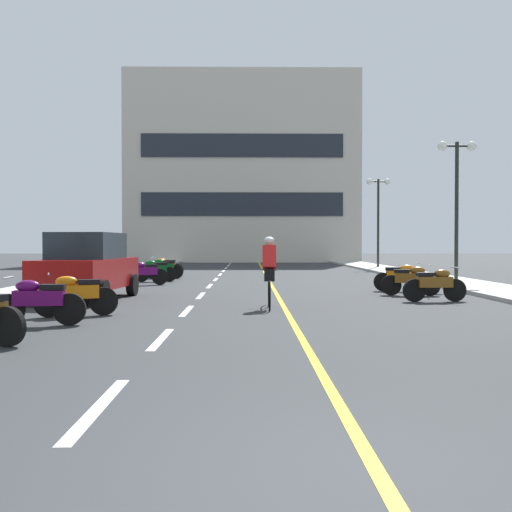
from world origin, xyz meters
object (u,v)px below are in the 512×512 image
Objects in this scene: motorcycle_5 at (435,284)px; motorcycle_7 at (401,277)px; street_lamp_mid at (457,179)px; motorcycle_4 at (76,294)px; motorcycle_3 at (38,300)px; motorcycle_8 at (144,272)px; motorcycle_11 at (165,266)px; motorcycle_6 at (411,280)px; street_lamp_far at (378,203)px; motorcycle_9 at (155,270)px; motorcycle_10 at (164,268)px; parked_car_near at (88,266)px; cyclist_rider at (269,271)px.

motorcycle_5 is 1.00× the size of motorcycle_7.
street_lamp_mid is 3.19× the size of motorcycle_4.
motorcycle_3 and motorcycle_4 have the same top height.
street_lamp_mid is 16.61m from motorcycle_3.
motorcycle_8 is at bearing 91.26° from motorcycle_4.
street_lamp_mid is 13.42m from motorcycle_11.
motorcycle_6 is (8.37, 4.92, 0.00)m from motorcycle_4.
motorcycle_5 is at bearing 19.83° from motorcycle_4.
street_lamp_far reaches higher than motorcycle_7.
motorcycle_6 and motorcycle_11 have the same top height.
motorcycle_7 is 1.00× the size of motorcycle_9.
motorcycle_8 is 5.94m from motorcycle_11.
street_lamp_far is at bearing 80.05° from motorcycle_7.
motorcycle_10 and motorcycle_11 have the same top height.
motorcycle_4 is 10.68m from motorcycle_7.
motorcycle_5 is 1.03× the size of motorcycle_8.
motorcycle_3 is 11.81m from motorcycle_7.
motorcycle_4 is 0.96× the size of motorcycle_5.
street_lamp_far is 16.01m from motorcycle_10.
street_lamp_far is 21.47m from motorcycle_5.
street_lamp_mid reaches higher than motorcycle_11.
street_lamp_mid is at bearing 1.67° from motorcycle_8.
street_lamp_far is at bearing 47.06° from motorcycle_9.
motorcycle_4 is 0.99× the size of motorcycle_8.
motorcycle_4 is at bearing -78.65° from parked_car_near.
motorcycle_10 is (-11.52, 3.83, -3.47)m from street_lamp_mid.
motorcycle_5 and motorcycle_7 have the same top height.
motorcycle_9 is (-11.68, -12.55, -3.56)m from street_lamp_far.
motorcycle_8 is (-8.58, 4.57, 0.00)m from motorcycle_6.
motorcycle_10 is 12.80m from cyclist_rider.
cyclist_rider is (4.38, -13.86, 0.41)m from motorcycle_11.
street_lamp_mid is 6.74m from motorcycle_6.
motorcycle_4 is 9.49m from motorcycle_8.
street_lamp_mid is 3.09× the size of motorcycle_9.
cyclist_rider reaches higher than motorcycle_4.
cyclist_rider is (4.20, -12.09, 0.41)m from motorcycle_10.
street_lamp_far is 23.98m from parked_car_near.
motorcycle_9 is at bearing 171.89° from street_lamp_mid.
motorcycle_4 is 0.97× the size of motorcycle_10.
street_lamp_mid is 5.64m from motorcycle_7.
motorcycle_9 is at bearing -90.60° from motorcycle_10.
motorcycle_8 is at bearing -178.33° from street_lamp_mid.
motorcycle_5 is at bearing -50.88° from motorcycle_10.
motorcycle_10 is at bearing 129.12° from motorcycle_5.
motorcycle_9 is 1.00× the size of motorcycle_11.
motorcycle_3 and motorcycle_6 have the same top height.
motorcycle_4 is at bearing -89.59° from motorcycle_10.
motorcycle_7 is (8.49, 6.48, 0.00)m from motorcycle_4.
motorcycle_10 is (0.11, 4.17, 0.00)m from motorcycle_8.
motorcycle_8 is (-11.63, -0.34, -3.47)m from street_lamp_mid.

